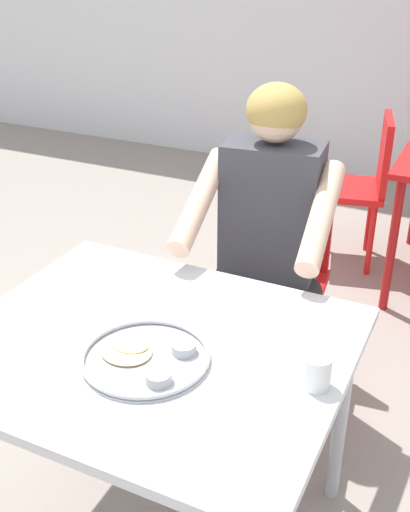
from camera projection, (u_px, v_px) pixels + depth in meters
name	position (u px, v px, depth m)	size (l,w,h in m)	color
table_foreground	(152.00, 364.00, 1.70)	(1.03, 0.87, 0.72)	silver
thali_tray	(146.00, 357.00, 1.58)	(0.33, 0.33, 0.03)	#B7BABF
drinking_cup	(317.00, 370.00, 1.48)	(0.07, 0.07, 0.09)	white
chair_foreground	(276.00, 272.00, 2.48)	(0.44, 0.47, 0.83)	red
diner_foreground	(264.00, 235.00, 2.19)	(0.53, 0.58, 1.26)	#242424
chair_red_left	(362.00, 180.00, 3.41)	(0.46, 0.46, 0.84)	red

